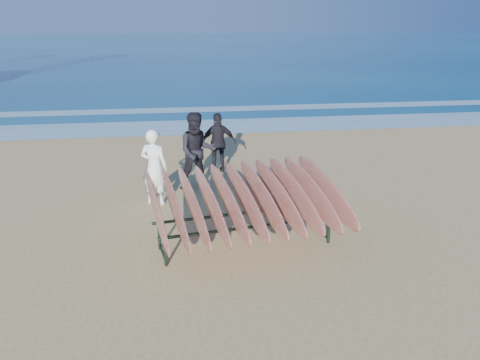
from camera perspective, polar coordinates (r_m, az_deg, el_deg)
The scene contains 8 objects.
ground at distance 9.28m, azimuth 0.71°, elevation -7.12°, with size 120.00×120.00×0.00m, color tan.
ocean at distance 63.42m, azimuth -7.19°, elevation 14.55°, with size 160.00×160.00×0.00m, color navy.
foam_near at distance 18.75m, azimuth -4.01°, elevation 6.00°, with size 160.00×160.00×0.00m, color white.
foam_far at distance 22.18m, azimuth -4.70°, elevation 7.90°, with size 160.00×160.00×0.00m, color white.
surfboard_rack at distance 8.84m, azimuth 0.61°, elevation -2.22°, with size 3.54×3.11×1.42m.
person_white at distance 11.05m, azimuth -9.62°, elevation 1.45°, with size 0.61×0.40×1.66m, color white.
person_dark_a at distance 11.84m, azimuth -4.82°, elevation 3.21°, with size 0.89×0.69×1.83m, color black.
person_dark_b at distance 13.15m, azimuth -2.44°, elevation 4.19°, with size 0.91×0.38×1.56m, color black.
Camera 1 is at (-1.30, -8.28, 3.98)m, focal length 38.00 mm.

